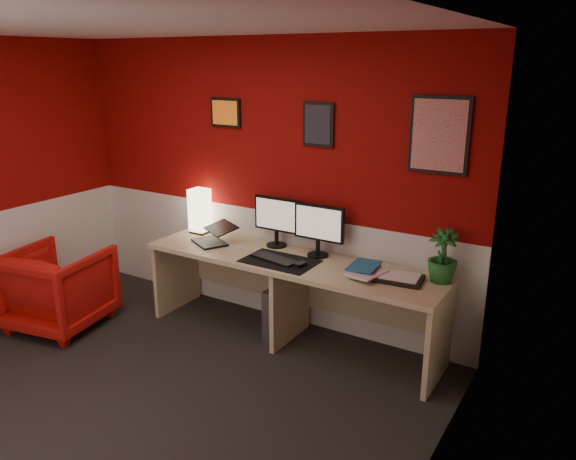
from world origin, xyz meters
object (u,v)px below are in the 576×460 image
Objects in this scene: armchair at (58,288)px; potted_plant at (443,256)px; zen_tray at (398,278)px; pc_tower at (285,310)px; desk at (290,300)px; laptop at (209,232)px; monitor_left at (276,214)px; monitor_right at (318,223)px; shoji_lamp at (200,212)px.

potted_plant is at bearing -172.68° from armchair.
zen_tray is 0.36m from potted_plant.
potted_plant is 0.89× the size of pc_tower.
desk is 7.88× the size of laptop.
potted_plant reaches higher than desk.
monitor_left is 0.73× the size of armchair.
monitor_left and monitor_right have the same top height.
monitor_left is 1.00× the size of monitor_right.
monitor_left is 1.66× the size of zen_tray.
armchair is (-0.79, -1.04, -0.57)m from shoji_lamp.
potted_plant is at bearing -0.80° from monitor_right.
laptop is 2.04m from potted_plant.
laptop is at bearing -37.56° from shoji_lamp.
desk is 6.50× the size of shoji_lamp.
armchair reaches higher than pc_tower.
desk is 5.78× the size of pc_tower.
desk is at bearing -129.05° from monitor_right.
monitor_left is at bearing -157.35° from armchair.
shoji_lamp is at bearing 170.05° from desk.
monitor_left is at bearing 140.71° from desk.
laptop is 0.73× the size of pc_tower.
potted_plant is 1.47m from pc_tower.
zen_tray is at bearing -9.54° from monitor_left.
laptop is 0.57× the size of monitor_right.
shoji_lamp is at bearing 171.70° from pc_tower.
armchair is (-2.83, -0.87, -0.38)m from zen_tray.
laptop reaches higher than desk.
monitor_left is at bearing 174.77° from monitor_right.
shoji_lamp is (-1.11, 0.20, 0.56)m from desk.
pc_tower is (-1.01, 0.04, -0.52)m from zen_tray.
monitor_right reaches higher than laptop.
potted_plant is (2.31, -0.02, 0.00)m from shoji_lamp.
monitor_left reaches higher than pc_tower.
zen_tray is at bearing -11.92° from monitor_right.
shoji_lamp is at bearing -138.04° from armchair.
monitor_right is 0.84m from pc_tower.
monitor_left reaches higher than armchair.
monitor_right is at bearing 168.08° from zen_tray.
potted_plant is (0.27, 0.15, 0.19)m from zen_tray.
potted_plant reaches higher than pc_tower.
monitor_right is 0.73× the size of armchair.
shoji_lamp is at bearing 175.28° from zen_tray.
laptop is (-0.83, -0.02, 0.47)m from desk.
zen_tray reaches higher than desk.
armchair is (-1.62, -1.08, -0.66)m from monitor_left.
monitor_right reaches higher than shoji_lamp.
laptop is 0.57× the size of monitor_left.
pc_tower is (1.03, -0.13, -0.70)m from shoji_lamp.
shoji_lamp reaches higher than pc_tower.
armchair is at bearing -127.14° from shoji_lamp.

